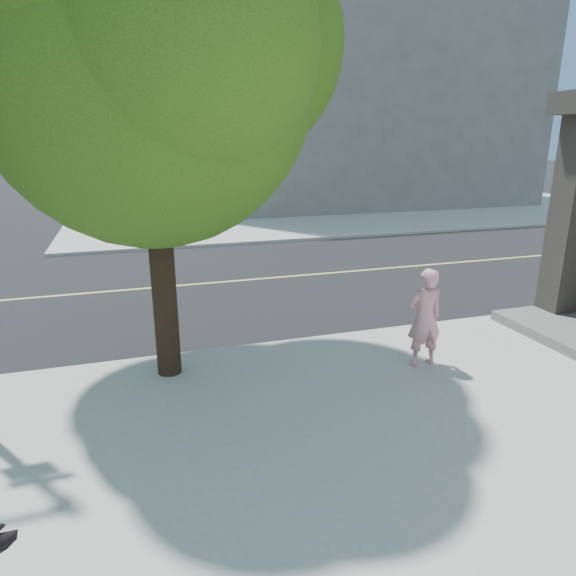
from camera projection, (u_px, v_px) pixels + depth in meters
name	position (u px, v px, depth m)	size (l,w,h in m)	color
ground	(34.00, 377.00, 7.95)	(140.00, 140.00, 0.00)	black
road_ew	(64.00, 295.00, 12.06)	(140.00, 9.00, 0.01)	black
sidewalk_ne	(326.00, 197.00, 31.48)	(29.00, 25.00, 0.12)	#ABABA3
filler_ne	(334.00, 77.00, 30.07)	(18.00, 16.00, 14.00)	slate
man_on_phone	(425.00, 318.00, 7.91)	(0.58, 0.38, 1.59)	pink
street_tree	(156.00, 40.00, 6.57)	(5.51, 5.01, 7.32)	black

